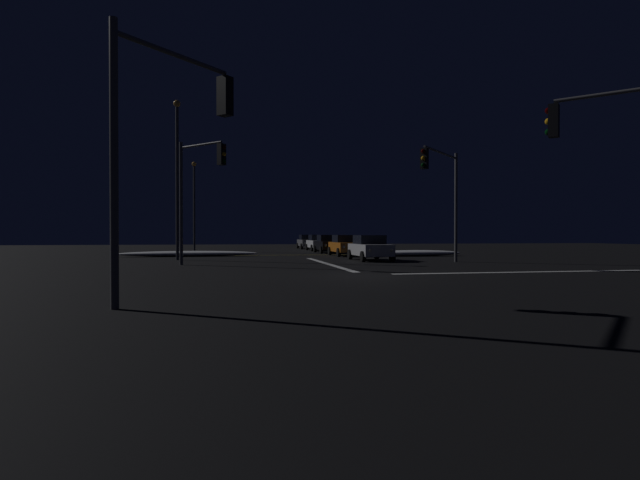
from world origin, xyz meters
TOP-DOWN VIEW (x-y plane):
  - ground at (0.00, 0.00)m, footprint 120.00×120.00m
  - stop_line_north at (0.00, 7.41)m, footprint 0.35×12.62m
  - centre_line_ns at (0.00, 19.01)m, footprint 22.00×0.15m
  - crosswalk_bar_east at (7.51, 0.00)m, footprint 12.62×0.40m
  - snow_bank_left_curb at (-8.21, 17.99)m, footprint 10.08×1.50m
  - snow_bank_right_curb at (8.21, 15.35)m, footprint 7.29×1.50m
  - sedan_silver at (3.28, 10.22)m, footprint 2.02×4.33m
  - sedan_orange at (3.36, 16.95)m, footprint 2.02×4.33m
  - sedan_black at (3.23, 22.87)m, footprint 2.02×4.33m
  - sedan_white at (3.42, 28.61)m, footprint 2.02×4.33m
  - sedan_gray at (3.39, 35.10)m, footprint 2.02×4.33m
  - traffic_signal_se at (6.57, -6.57)m, footprint 3.21×3.21m
  - traffic_signal_sw at (-6.81, -6.81)m, footprint 2.67×2.67m
  - traffic_signal_nw at (-6.92, 6.92)m, footprint 2.45×2.45m
  - traffic_signal_ne at (6.37, 6.37)m, footprint 3.72×3.72m
  - streetlamp_left_near at (-8.51, 13.01)m, footprint 0.44×0.44m
  - streetlamp_left_far at (-8.51, 29.01)m, footprint 0.44×0.44m

SIDE VIEW (x-z plane):
  - ground at x=0.00m, z-range -0.10..0.00m
  - stop_line_north at x=0.00m, z-range 0.00..0.01m
  - centre_line_ns at x=0.00m, z-range 0.00..0.01m
  - crosswalk_bar_east at x=7.51m, z-range 0.00..0.01m
  - snow_bank_left_curb at x=-8.21m, z-range 0.00..0.40m
  - snow_bank_right_curb at x=8.21m, z-range 0.00..0.45m
  - sedan_silver at x=3.28m, z-range 0.02..1.59m
  - sedan_orange at x=3.36m, z-range 0.02..1.59m
  - sedan_black at x=3.23m, z-range 0.02..1.59m
  - sedan_white at x=3.42m, z-range 0.02..1.59m
  - sedan_gray at x=3.39m, z-range 0.02..1.59m
  - traffic_signal_se at x=6.57m, z-range 1.18..7.38m
  - traffic_signal_sw at x=-6.81m, z-range 1.15..7.45m
  - traffic_signal_nw at x=-6.92m, z-range 1.16..7.65m
  - traffic_signal_ne at x=6.37m, z-range 1.25..7.64m
  - streetlamp_left_far at x=-8.51m, z-range 0.68..9.19m
  - streetlamp_left_near at x=-8.51m, z-range 0.71..10.77m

